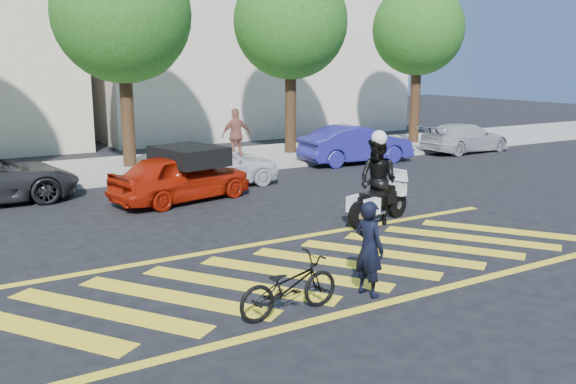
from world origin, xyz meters
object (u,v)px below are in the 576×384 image
red_convertible (181,177)px  police_motorcycle (378,202)px  officer_moto (378,181)px  bicycle (289,286)px  parked_right (356,144)px  officer_bike (369,249)px  parked_far_right (465,138)px  parked_mid_right (214,165)px

red_convertible → police_motorcycle: bearing=-158.8°
officer_moto → police_motorcycle: bearing=45.6°
bicycle → parked_right: parked_right is taller
bicycle → police_motorcycle: 5.66m
red_convertible → parked_right: (7.86, 2.69, 0.04)m
officer_moto → parked_right: size_ratio=0.47×
officer_bike → red_convertible: size_ratio=0.40×
officer_moto → parked_far_right: 12.67m
parked_far_right → police_motorcycle: bearing=122.7°
bicycle → police_motorcycle: bearing=-55.1°
officer_moto → parked_mid_right: bearing=-179.9°
officer_bike → parked_mid_right: officer_bike is taller
officer_bike → parked_right: 13.19m
officer_moto → parked_far_right: bearing=109.9°
police_motorcycle → officer_bike: bearing=-145.5°
police_motorcycle → officer_moto: officer_moto is taller
parked_far_right → red_convertible: bearing=99.3°
officer_moto → officer_bike: bearing=-55.2°
officer_moto → parked_mid_right: officer_moto is taller
parked_right → parked_far_right: parked_right is taller
bicycle → parked_mid_right: size_ratio=0.43×
parked_mid_right → parked_far_right: 12.04m
parked_mid_right → officer_moto: bearing=-166.1°
officer_bike → police_motorcycle: bearing=-50.1°
parked_mid_right → police_motorcycle: bearing=-166.0°
bicycle → officer_moto: 5.68m
bicycle → parked_mid_right: parked_mid_right is taller
parked_mid_right → red_convertible: bearing=129.2°
police_motorcycle → parked_far_right: parked_far_right is taller
parked_mid_right → parked_right: parked_right is taller
red_convertible → officer_bike: bearing=167.6°
police_motorcycle → officer_moto: (-0.02, 0.01, 0.50)m
red_convertible → parked_mid_right: bearing=-63.1°
officer_moto → parked_right: (4.79, 7.20, -0.30)m
parked_right → officer_moto: bearing=149.8°
parked_mid_right → bicycle: bearing=161.7°
bicycle → red_convertible: red_convertible is taller
police_motorcycle → red_convertible: 5.47m
officer_moto → parked_right: bearing=131.6°
officer_moto → red_convertible: 5.46m
red_convertible → parked_right: parked_right is taller
bicycle → parked_far_right: (14.87, 10.68, 0.16)m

